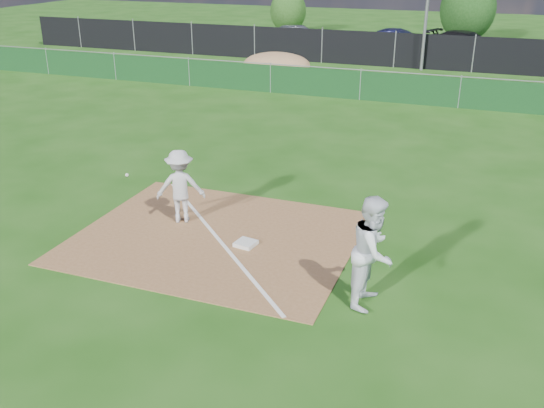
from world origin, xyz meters
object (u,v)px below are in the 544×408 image
(runner, at_px, (373,251))
(car_mid, at_px, (399,42))
(car_left, at_px, (299,35))
(tree_mid, at_px, (468,9))
(first_base, at_px, (246,243))
(tree_left, at_px, (288,11))
(play_at_first, at_px, (180,186))
(car_right, at_px, (466,43))

(runner, height_order, car_mid, runner)
(car_left, xyz_separation_m, tree_mid, (9.84, 5.37, 1.44))
(first_base, height_order, tree_left, tree_left)
(runner, bearing_deg, first_base, 72.06)
(runner, height_order, tree_mid, tree_mid)
(car_left, bearing_deg, play_at_first, 172.79)
(play_at_first, relative_size, car_mid, 0.45)
(runner, xyz_separation_m, car_left, (-10.74, 28.50, -0.29))
(first_base, height_order, car_mid, car_mid)
(car_left, height_order, tree_mid, tree_mid)
(runner, relative_size, tree_left, 0.66)
(first_base, xyz_separation_m, runner, (2.97, -1.26, 0.96))
(runner, relative_size, car_right, 0.44)
(play_at_first, height_order, car_mid, play_at_first)
(tree_left, bearing_deg, first_base, -72.31)
(tree_mid, bearing_deg, play_at_first, -97.04)
(first_base, relative_size, play_at_first, 0.21)
(first_base, distance_m, tree_mid, 32.75)
(first_base, relative_size, tree_left, 0.13)
(first_base, xyz_separation_m, tree_left, (-10.55, 33.08, 1.54))
(first_base, height_order, car_right, car_right)
(play_at_first, distance_m, car_left, 27.23)
(car_right, bearing_deg, tree_mid, 27.53)
(first_base, bearing_deg, tree_left, 107.69)
(runner, bearing_deg, tree_left, 26.50)
(first_base, relative_size, car_left, 0.10)
(car_right, height_order, tree_mid, tree_mid)
(play_at_first, relative_size, runner, 0.95)
(runner, xyz_separation_m, car_mid, (-4.21, 27.55, -0.30))
(first_base, bearing_deg, runner, -22.94)
(car_left, relative_size, tree_mid, 1.00)
(first_base, distance_m, car_left, 28.34)
(runner, relative_size, tree_mid, 0.49)
(car_left, height_order, tree_left, tree_left)
(runner, bearing_deg, car_left, 25.66)
(car_left, height_order, car_right, car_left)
(car_right, xyz_separation_m, tree_mid, (-0.45, 4.98, 1.49))
(play_at_first, height_order, car_right, play_at_first)
(runner, distance_m, car_right, 28.89)
(car_mid, bearing_deg, car_left, 84.83)
(car_mid, height_order, tree_left, tree_left)
(car_right, bearing_deg, runner, -156.76)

